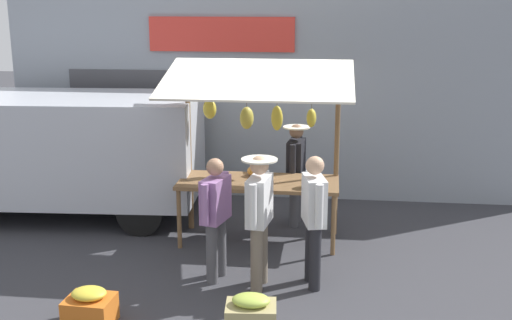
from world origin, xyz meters
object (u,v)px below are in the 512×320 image
at_px(produce_crate_near, 90,308).
at_px(produce_crate_side, 251,316).
at_px(shopper_with_shopping_bag, 314,213).
at_px(vendor_with_sunhat, 296,167).
at_px(shopper_with_ponytail, 259,211).
at_px(market_stall, 259,134).
at_px(shopper_in_striped_shirt, 216,212).
at_px(parked_van, 45,145).

xyz_separation_m(produce_crate_near, produce_crate_side, (-1.70, 0.01, 0.01)).
bearing_deg(produce_crate_side, shopper_with_shopping_bag, -114.99).
distance_m(vendor_with_sunhat, shopper_with_ponytail, 2.24).
bearing_deg(produce_crate_near, market_stall, -119.51).
distance_m(market_stall, vendor_with_sunhat, 1.07).
height_order(market_stall, shopper_with_shopping_bag, market_stall).
height_order(shopper_in_striped_shirt, produce_crate_side, shopper_in_striped_shirt).
xyz_separation_m(market_stall, shopper_with_shopping_bag, (-0.80, 1.38, -0.63)).
height_order(parked_van, produce_crate_near, parked_van).
relative_size(shopper_with_ponytail, shopper_in_striped_shirt, 1.06).
height_order(vendor_with_sunhat, shopper_with_ponytail, shopper_with_ponytail).
xyz_separation_m(shopper_in_striped_shirt, produce_crate_side, (-0.58, 1.28, -0.66)).
bearing_deg(shopper_with_shopping_bag, parked_van, 50.64).
bearing_deg(shopper_in_striped_shirt, parked_van, 70.12).
xyz_separation_m(shopper_with_ponytail, produce_crate_near, (1.65, 1.11, -0.75)).
xyz_separation_m(vendor_with_sunhat, shopper_in_striped_shirt, (0.83, 2.07, -0.03)).
bearing_deg(shopper_with_ponytail, produce_crate_side, -170.16).
bearing_deg(shopper_with_ponytail, produce_crate_near, 131.56).
distance_m(market_stall, shopper_in_striped_shirt, 1.54).
distance_m(market_stall, parked_van, 3.52).
height_order(shopper_with_shopping_bag, produce_crate_side, shopper_with_shopping_bag).
height_order(produce_crate_near, produce_crate_side, produce_crate_side).
bearing_deg(vendor_with_sunhat, produce_crate_side, 1.93).
height_order(shopper_with_shopping_bag, produce_crate_near, shopper_with_shopping_bag).
distance_m(parked_van, produce_crate_side, 5.04).
xyz_separation_m(market_stall, produce_crate_side, (-0.22, 2.62, -1.33)).
bearing_deg(produce_crate_side, market_stall, -85.23).
bearing_deg(parked_van, vendor_with_sunhat, 176.42).
distance_m(shopper_with_ponytail, shopper_in_striped_shirt, 0.57).
distance_m(market_stall, shopper_with_ponytail, 1.62).
height_order(shopper_in_striped_shirt, produce_crate_near, shopper_in_striped_shirt).
height_order(market_stall, produce_crate_side, market_stall).
bearing_deg(parked_van, shopper_in_striped_shirt, 142.38).
xyz_separation_m(market_stall, parked_van, (3.42, -0.75, -0.41)).
relative_size(shopper_with_ponytail, produce_crate_side, 2.95).
relative_size(shopper_in_striped_shirt, produce_crate_side, 2.79).
xyz_separation_m(shopper_in_striped_shirt, parked_van, (3.05, -2.09, 0.26)).
relative_size(parked_van, produce_crate_near, 8.92).
bearing_deg(produce_crate_near, produce_crate_side, 179.73).
bearing_deg(produce_crate_side, parked_van, -42.80).
bearing_deg(parked_van, market_stall, 164.41).
bearing_deg(shopper_in_striped_shirt, produce_crate_near, 153.31).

